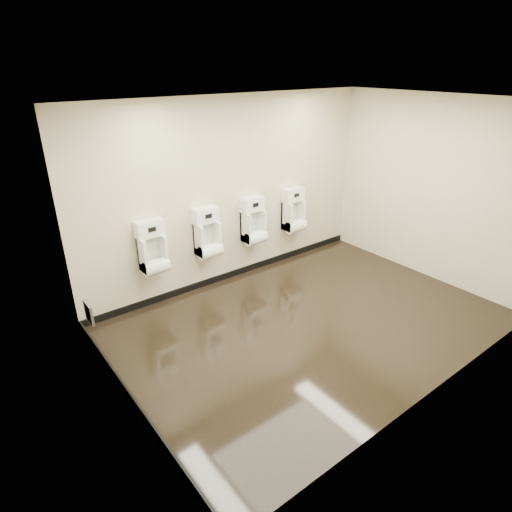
{
  "coord_description": "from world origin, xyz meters",
  "views": [
    {
      "loc": [
        -3.53,
        -3.41,
        3.21
      ],
      "look_at": [
        -0.49,
        0.55,
        0.92
      ],
      "focal_mm": 30.0,
      "sensor_mm": 36.0,
      "label": 1
    }
  ],
  "objects_px": {
    "urinal_1": "(208,237)",
    "urinal_2": "(254,224)",
    "urinal_3": "(294,213)",
    "access_panel": "(89,313)",
    "urinal_0": "(153,251)"
  },
  "relations": [
    {
      "from": "urinal_1",
      "to": "urinal_2",
      "type": "height_order",
      "value": "same"
    },
    {
      "from": "urinal_2",
      "to": "urinal_3",
      "type": "height_order",
      "value": "same"
    },
    {
      "from": "urinal_2",
      "to": "urinal_3",
      "type": "relative_size",
      "value": 1.0
    },
    {
      "from": "urinal_0",
      "to": "urinal_1",
      "type": "relative_size",
      "value": 1.0
    },
    {
      "from": "urinal_2",
      "to": "urinal_1",
      "type": "bearing_deg",
      "value": 180.0
    },
    {
      "from": "urinal_1",
      "to": "urinal_2",
      "type": "relative_size",
      "value": 1.0
    },
    {
      "from": "access_panel",
      "to": "urinal_3",
      "type": "height_order",
      "value": "urinal_3"
    },
    {
      "from": "urinal_0",
      "to": "urinal_2",
      "type": "distance_m",
      "value": 1.71
    },
    {
      "from": "access_panel",
      "to": "urinal_2",
      "type": "height_order",
      "value": "urinal_2"
    },
    {
      "from": "urinal_1",
      "to": "urinal_2",
      "type": "bearing_deg",
      "value": 0.0
    },
    {
      "from": "urinal_3",
      "to": "urinal_2",
      "type": "bearing_deg",
      "value": 180.0
    },
    {
      "from": "access_panel",
      "to": "urinal_3",
      "type": "relative_size",
      "value": 0.34
    },
    {
      "from": "urinal_1",
      "to": "urinal_3",
      "type": "relative_size",
      "value": 1.0
    },
    {
      "from": "access_panel",
      "to": "urinal_0",
      "type": "distance_m",
      "value": 1.19
    },
    {
      "from": "access_panel",
      "to": "urinal_0",
      "type": "height_order",
      "value": "urinal_0"
    }
  ]
}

